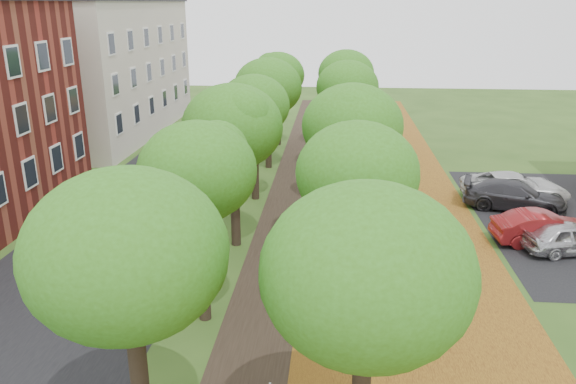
% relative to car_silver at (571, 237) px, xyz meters
% --- Properties ---
extents(street_asphalt, '(8.00, 70.00, 0.01)m').
position_rel_car_silver_xyz_m(street_asphalt, '(-19.29, 2.63, -0.67)').
color(street_asphalt, black).
rests_on(street_asphalt, ground).
extents(footpath, '(3.20, 70.00, 0.01)m').
position_rel_car_silver_xyz_m(footpath, '(-11.79, 2.63, -0.67)').
color(footpath, black).
rests_on(footpath, ground).
extents(leaf_verge, '(7.50, 70.00, 0.01)m').
position_rel_car_silver_xyz_m(leaf_verge, '(-6.79, 2.63, -0.67)').
color(leaf_verge, '#99671C').
rests_on(leaf_verge, ground).
extents(parking_lot, '(9.00, 16.00, 0.01)m').
position_rel_car_silver_xyz_m(parking_lot, '(1.71, 3.63, -0.67)').
color(parking_lot, black).
rests_on(parking_lot, ground).
extents(tree_row_west, '(3.91, 33.91, 6.56)m').
position_rel_car_silver_xyz_m(tree_row_west, '(-13.99, 2.63, 4.20)').
color(tree_row_west, black).
rests_on(tree_row_west, ground).
extents(tree_row_east, '(3.91, 33.91, 6.56)m').
position_rel_car_silver_xyz_m(tree_row_east, '(-9.19, 2.63, 4.20)').
color(tree_row_east, black).
rests_on(tree_row_east, ground).
extents(building_cream, '(10.30, 20.30, 10.40)m').
position_rel_car_silver_xyz_m(building_cream, '(-28.79, 20.63, 4.54)').
color(building_cream, beige).
rests_on(building_cream, ground).
extents(car_silver, '(4.20, 2.40, 1.35)m').
position_rel_car_silver_xyz_m(car_silver, '(0.00, 0.00, 0.00)').
color(car_silver, silver).
rests_on(car_silver, ground).
extents(car_red, '(4.40, 1.84, 1.42)m').
position_rel_car_silver_xyz_m(car_red, '(-0.79, 0.85, 0.03)').
color(car_red, maroon).
rests_on(car_red, ground).
extents(car_grey, '(5.28, 3.16, 1.43)m').
position_rel_car_silver_xyz_m(car_grey, '(-0.79, 5.17, 0.04)').
color(car_grey, '#303034').
rests_on(car_grey, ground).
extents(car_white, '(5.47, 2.63, 1.50)m').
position_rel_car_silver_xyz_m(car_white, '(-0.41, 6.39, 0.08)').
color(car_white, silver).
rests_on(car_white, ground).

